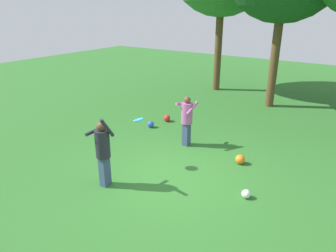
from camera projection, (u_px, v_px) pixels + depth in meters
The scene contains 8 objects.
ground_plane at pixel (168, 178), 7.82m from camera, with size 40.00×40.00×0.00m, color #2D6B28.
person_thrower at pixel (103, 149), 7.15m from camera, with size 0.51×0.57×1.80m.
person_catcher at pixel (187, 117), 9.33m from camera, with size 0.56×0.60×1.56m.
frisbee at pixel (138, 120), 7.91m from camera, with size 0.31×0.31×0.10m.
ball_orange at pixel (240, 159), 8.46m from camera, with size 0.26×0.26×0.26m, color orange.
ball_blue at pixel (151, 124), 11.01m from camera, with size 0.24×0.24×0.24m, color blue.
ball_white at pixel (246, 194), 6.96m from camera, with size 0.20×0.20×0.20m, color white.
ball_red at pixel (167, 118), 11.58m from camera, with size 0.26×0.26×0.26m, color red.
Camera 1 is at (3.85, -5.62, 4.05)m, focal length 33.07 mm.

